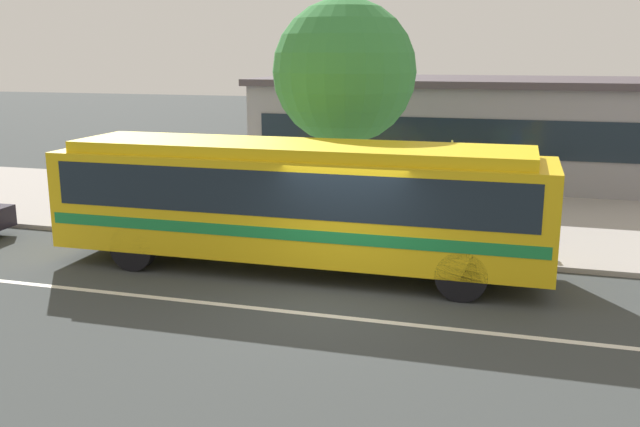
# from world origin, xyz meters

# --- Properties ---
(ground_plane) EXTENTS (120.00, 120.00, 0.00)m
(ground_plane) POSITION_xyz_m (0.00, 0.00, 0.00)
(ground_plane) COLOR #373C3C
(sidewalk_slab) EXTENTS (60.00, 8.00, 0.12)m
(sidewalk_slab) POSITION_xyz_m (0.00, 7.10, 0.06)
(sidewalk_slab) COLOR #9D9791
(sidewalk_slab) RESTS_ON ground_plane
(lane_stripe_center) EXTENTS (56.00, 0.16, 0.01)m
(lane_stripe_center) POSITION_xyz_m (0.00, -0.80, 0.00)
(lane_stripe_center) COLOR silver
(lane_stripe_center) RESTS_ON ground_plane
(transit_bus) EXTENTS (10.71, 2.51, 2.78)m
(transit_bus) POSITION_xyz_m (-1.34, 1.75, 1.62)
(transit_bus) COLOR gold
(transit_bus) RESTS_ON ground_plane
(pedestrian_waiting_near_sign) EXTENTS (0.43, 0.43, 1.63)m
(pedestrian_waiting_near_sign) POSITION_xyz_m (2.45, 4.08, 1.07)
(pedestrian_waiting_near_sign) COLOR #706350
(pedestrian_waiting_near_sign) RESTS_ON sidewalk_slab
(pedestrian_walking_along_curb) EXTENTS (0.45, 0.45, 1.65)m
(pedestrian_walking_along_curb) POSITION_xyz_m (3.03, 4.98, 1.08)
(pedestrian_walking_along_curb) COLOR #2D284A
(pedestrian_walking_along_curb) RESTS_ON sidewalk_slab
(pedestrian_standing_by_tree) EXTENTS (0.45, 0.45, 1.68)m
(pedestrian_standing_by_tree) POSITION_xyz_m (-4.48, 3.80, 1.10)
(pedestrian_standing_by_tree) COLOR navy
(pedestrian_standing_by_tree) RESTS_ON sidewalk_slab
(bus_stop_sign) EXTENTS (0.09, 0.44, 2.59)m
(bus_stop_sign) POSITION_xyz_m (1.73, 3.61, 1.78)
(bus_stop_sign) COLOR gray
(bus_stop_sign) RESTS_ON sidewalk_slab
(street_tree_near_stop) EXTENTS (3.79, 3.79, 5.94)m
(street_tree_near_stop) POSITION_xyz_m (-1.36, 5.85, 4.15)
(street_tree_near_stop) COLOR brown
(street_tree_near_stop) RESTS_ON sidewalk_slab
(station_building) EXTENTS (14.54, 7.10, 3.74)m
(station_building) POSITION_xyz_m (0.80, 14.40, 1.88)
(station_building) COLOR gray
(station_building) RESTS_ON ground_plane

